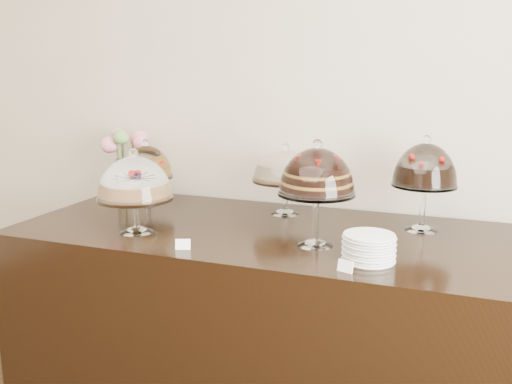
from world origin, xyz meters
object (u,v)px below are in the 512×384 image
(cake_stand_cheesecake, at_px, (285,169))
(cake_stand_dark_choco, at_px, (425,169))
(cake_stand_choco_layer, at_px, (317,175))
(display_counter, at_px, (260,320))
(flower_vase, at_px, (127,155))
(cake_stand_fruit_tart, at_px, (146,165))
(cake_stand_sugar_sponge, at_px, (135,182))
(plate_stack, at_px, (369,248))

(cake_stand_cheesecake, bearing_deg, cake_stand_dark_choco, -5.13)
(cake_stand_choco_layer, xyz_separation_m, cake_stand_dark_choco, (0.39, 0.39, -0.01))
(display_counter, bearing_deg, cake_stand_dark_choco, 18.82)
(display_counter, distance_m, cake_stand_cheesecake, 0.74)
(cake_stand_cheesecake, relative_size, flower_vase, 0.92)
(cake_stand_choco_layer, relative_size, cake_stand_fruit_tart, 1.26)
(cake_stand_choco_layer, height_order, cake_stand_cheesecake, cake_stand_choco_layer)
(display_counter, distance_m, cake_stand_sugar_sponge, 0.87)
(cake_stand_sugar_sponge, relative_size, flower_vase, 0.96)
(display_counter, bearing_deg, flower_vase, 159.16)
(cake_stand_choco_layer, height_order, flower_vase, cake_stand_choco_layer)
(cake_stand_choco_layer, bearing_deg, cake_stand_dark_choco, 45.05)
(cake_stand_dark_choco, height_order, cake_stand_fruit_tart, cake_stand_dark_choco)
(cake_stand_choco_layer, distance_m, cake_stand_cheesecake, 0.53)
(cake_stand_fruit_tart, distance_m, flower_vase, 0.23)
(cake_stand_dark_choco, bearing_deg, cake_stand_fruit_tart, -180.00)
(flower_vase, height_order, plate_stack, flower_vase)
(cake_stand_cheesecake, height_order, cake_stand_fruit_tart, cake_stand_cheesecake)
(cake_stand_choco_layer, relative_size, cake_stand_cheesecake, 1.24)
(cake_stand_sugar_sponge, height_order, cake_stand_cheesecake, cake_stand_sugar_sponge)
(cake_stand_choco_layer, xyz_separation_m, flower_vase, (-1.22, 0.51, -0.06))
(plate_stack, bearing_deg, cake_stand_fruit_tart, 158.13)
(cake_stand_choco_layer, distance_m, cake_stand_dark_choco, 0.55)
(cake_stand_fruit_tart, relative_size, flower_vase, 0.90)
(cake_stand_sugar_sponge, distance_m, cake_stand_cheesecake, 0.75)
(cake_stand_choco_layer, xyz_separation_m, cake_stand_cheesecake, (-0.28, 0.45, -0.06))
(cake_stand_fruit_tart, xyz_separation_m, plate_stack, (1.27, -0.51, -0.16))
(cake_stand_cheesecake, bearing_deg, flower_vase, 176.55)
(cake_stand_sugar_sponge, xyz_separation_m, plate_stack, (1.03, -0.03, -0.18))
(cake_stand_sugar_sponge, height_order, cake_stand_choco_layer, cake_stand_choco_layer)
(display_counter, bearing_deg, cake_stand_fruit_tart, 162.17)
(cake_stand_fruit_tart, bearing_deg, cake_stand_choco_layer, -20.67)
(cake_stand_sugar_sponge, height_order, cake_stand_fruit_tart, cake_stand_sugar_sponge)
(cake_stand_fruit_tart, xyz_separation_m, flower_vase, (-0.19, 0.12, 0.02))
(cake_stand_sugar_sponge, distance_m, cake_stand_fruit_tart, 0.54)
(flower_vase, bearing_deg, cake_stand_choco_layer, -22.44)
(cake_stand_sugar_sponge, relative_size, cake_stand_cheesecake, 1.05)
(display_counter, bearing_deg, cake_stand_cheesecake, 85.29)
(display_counter, distance_m, flower_vase, 1.20)
(cake_stand_dark_choco, bearing_deg, cake_stand_cheesecake, 174.87)
(cake_stand_choco_layer, distance_m, cake_stand_fruit_tart, 1.10)
(cake_stand_fruit_tart, bearing_deg, flower_vase, 148.92)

